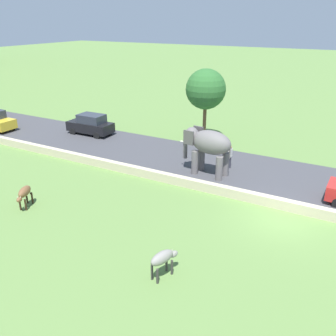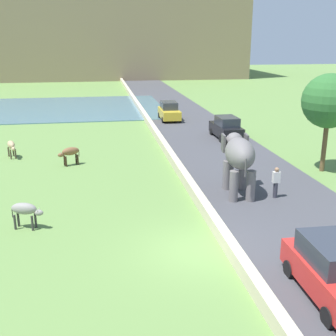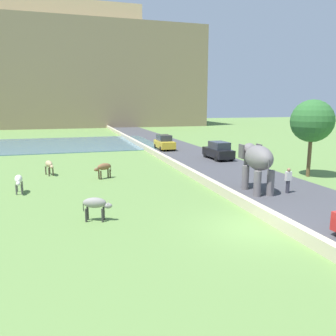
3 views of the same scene
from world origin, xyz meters
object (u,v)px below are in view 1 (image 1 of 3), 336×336
elephant (208,145)px  cow_grey (163,258)px  cow_brown (24,193)px  car_black (91,125)px  person_beside_elephant (230,156)px

elephant → cow_grey: elephant is taller
cow_brown → cow_grey: same height
car_black → cow_grey: 19.72m
elephant → cow_brown: elephant is taller
elephant → cow_grey: bearing=-166.1°
person_beside_elephant → car_black: bearing=83.7°
person_beside_elephant → elephant: bearing=151.1°
person_beside_elephant → cow_brown: person_beside_elephant is taller
car_black → cow_grey: (-13.17, -14.68, -0.06)m
cow_brown → elephant: bearing=-37.6°
person_beside_elephant → cow_grey: person_beside_elephant is taller
elephant → car_black: elephant is taller
elephant → cow_grey: size_ratio=2.49×
elephant → cow_grey: (-10.05, -2.49, -1.20)m
car_black → cow_brown: bearing=-155.2°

